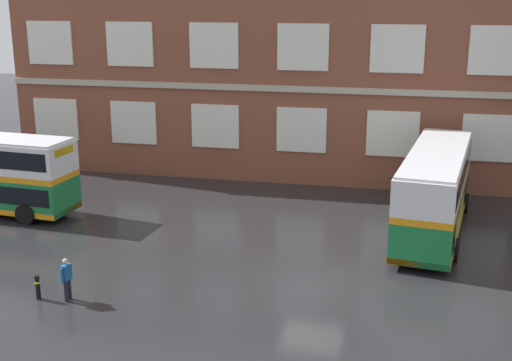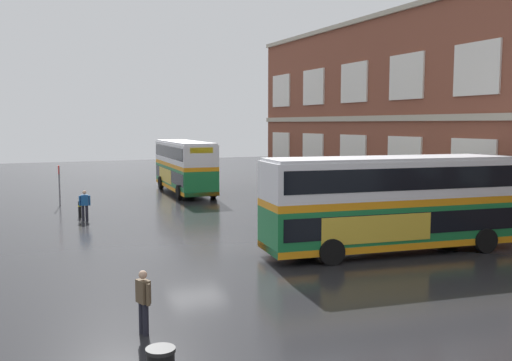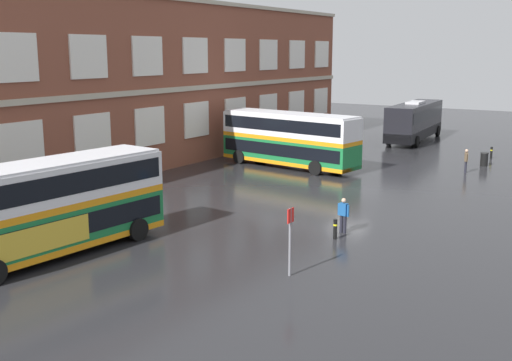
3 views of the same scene
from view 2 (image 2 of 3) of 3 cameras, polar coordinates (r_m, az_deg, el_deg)
ground_plane at (r=26.29m, az=-1.92°, el=-6.18°), size 120.00×120.00×0.00m
double_decker_near at (r=44.62m, az=-7.33°, el=1.52°), size 11.17×3.54×4.07m
double_decker_middle at (r=24.35m, az=13.55°, el=-2.17°), size 4.01×11.24×4.07m
waiting_passenger at (r=15.09m, az=-11.41°, el=-11.80°), size 0.64×0.34×1.70m
second_passenger at (r=33.11m, az=-17.06°, el=-2.30°), size 0.30×0.64×1.70m
bus_stand_flag at (r=39.35m, az=-19.42°, el=-0.09°), size 0.44×0.10×2.70m
safety_bollard_east at (r=34.29m, az=-17.52°, el=-2.78°), size 0.19×0.19×0.95m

